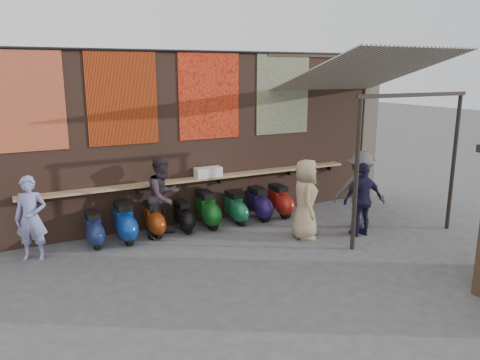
{
  "coord_description": "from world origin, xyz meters",
  "views": [
    {
      "loc": [
        -4.05,
        -7.56,
        3.57
      ],
      "look_at": [
        0.44,
        1.2,
        1.25
      ],
      "focal_mm": 35.0,
      "sensor_mm": 36.0,
      "label": 1
    }
  ],
  "objects_px": {
    "scooter_stool_0": "(94,230)",
    "shopper_tan": "(305,199)",
    "scooter_stool_7": "(280,201)",
    "shopper_navy": "(362,200)",
    "scooter_stool_1": "(125,223)",
    "scooter_stool_6": "(259,204)",
    "diner_left": "(31,218)",
    "diner_right": "(164,196)",
    "scooter_stool_2": "(154,219)",
    "scooter_stool_5": "(235,208)",
    "shelf_box": "(208,172)",
    "shopper_grey": "(360,190)",
    "scooter_stool_4": "(207,210)",
    "scooter_stool_3": "(184,217)"
  },
  "relations": [
    {
      "from": "scooter_stool_0",
      "to": "shopper_tan",
      "type": "relative_size",
      "value": 0.43
    },
    {
      "from": "scooter_stool_0",
      "to": "scooter_stool_7",
      "type": "xyz_separation_m",
      "value": [
        4.51,
        -0.01,
        0.03
      ]
    },
    {
      "from": "scooter_stool_0",
      "to": "shopper_navy",
      "type": "distance_m",
      "value": 5.76
    },
    {
      "from": "scooter_stool_1",
      "to": "shopper_tan",
      "type": "distance_m",
      "value": 3.89
    },
    {
      "from": "scooter_stool_6",
      "to": "diner_left",
      "type": "relative_size",
      "value": 0.5
    },
    {
      "from": "scooter_stool_1",
      "to": "diner_right",
      "type": "bearing_deg",
      "value": -2.67
    },
    {
      "from": "scooter_stool_1",
      "to": "scooter_stool_7",
      "type": "height_order",
      "value": "scooter_stool_1"
    },
    {
      "from": "scooter_stool_2",
      "to": "scooter_stool_5",
      "type": "relative_size",
      "value": 1.0
    },
    {
      "from": "shelf_box",
      "to": "shopper_grey",
      "type": "distance_m",
      "value": 3.54
    },
    {
      "from": "diner_left",
      "to": "shopper_tan",
      "type": "distance_m",
      "value": 5.52
    },
    {
      "from": "shelf_box",
      "to": "scooter_stool_4",
      "type": "distance_m",
      "value": 0.88
    },
    {
      "from": "scooter_stool_4",
      "to": "scooter_stool_5",
      "type": "height_order",
      "value": "scooter_stool_4"
    },
    {
      "from": "shopper_grey",
      "to": "shelf_box",
      "type": "bearing_deg",
      "value": 3.69
    },
    {
      "from": "shelf_box",
      "to": "diner_right",
      "type": "relative_size",
      "value": 0.35
    },
    {
      "from": "scooter_stool_1",
      "to": "scooter_stool_5",
      "type": "height_order",
      "value": "scooter_stool_1"
    },
    {
      "from": "shelf_box",
      "to": "scooter_stool_0",
      "type": "relative_size",
      "value": 0.84
    },
    {
      "from": "shopper_tan",
      "to": "scooter_stool_4",
      "type": "bearing_deg",
      "value": 71.26
    },
    {
      "from": "scooter_stool_6",
      "to": "scooter_stool_0",
      "type": "bearing_deg",
      "value": 179.79
    },
    {
      "from": "shelf_box",
      "to": "scooter_stool_2",
      "type": "distance_m",
      "value": 1.69
    },
    {
      "from": "diner_left",
      "to": "shopper_tan",
      "type": "bearing_deg",
      "value": 8.15
    },
    {
      "from": "scooter_stool_3",
      "to": "shopper_tan",
      "type": "relative_size",
      "value": 0.41
    },
    {
      "from": "scooter_stool_5",
      "to": "scooter_stool_2",
      "type": "bearing_deg",
      "value": 179.16
    },
    {
      "from": "scooter_stool_0",
      "to": "diner_left",
      "type": "height_order",
      "value": "diner_left"
    },
    {
      "from": "scooter_stool_0",
      "to": "scooter_stool_7",
      "type": "relative_size",
      "value": 0.92
    },
    {
      "from": "scooter_stool_6",
      "to": "shopper_navy",
      "type": "xyz_separation_m",
      "value": [
        1.46,
        -2.01,
        0.43
      ]
    },
    {
      "from": "scooter_stool_4",
      "to": "diner_left",
      "type": "height_order",
      "value": "diner_left"
    },
    {
      "from": "scooter_stool_5",
      "to": "diner_right",
      "type": "bearing_deg",
      "value": -176.87
    },
    {
      "from": "scooter_stool_6",
      "to": "diner_left",
      "type": "height_order",
      "value": "diner_left"
    },
    {
      "from": "scooter_stool_3",
      "to": "shopper_navy",
      "type": "height_order",
      "value": "shopper_navy"
    },
    {
      "from": "scooter_stool_5",
      "to": "scooter_stool_0",
      "type": "bearing_deg",
      "value": -179.52
    },
    {
      "from": "scooter_stool_4",
      "to": "scooter_stool_0",
      "type": "bearing_deg",
      "value": -178.87
    },
    {
      "from": "diner_left",
      "to": "shopper_tan",
      "type": "xyz_separation_m",
      "value": [
        5.33,
        -1.41,
        0.05
      ]
    },
    {
      "from": "shelf_box",
      "to": "shopper_tan",
      "type": "height_order",
      "value": "shopper_tan"
    },
    {
      "from": "scooter_stool_6",
      "to": "scooter_stool_2",
      "type": "bearing_deg",
      "value": 178.45
    },
    {
      "from": "scooter_stool_4",
      "to": "diner_right",
      "type": "xyz_separation_m",
      "value": [
        -1.08,
        -0.12,
        0.48
      ]
    },
    {
      "from": "scooter_stool_4",
      "to": "diner_left",
      "type": "distance_m",
      "value": 3.77
    },
    {
      "from": "scooter_stool_3",
      "to": "scooter_stool_6",
      "type": "bearing_deg",
      "value": -1.18
    },
    {
      "from": "shopper_grey",
      "to": "shopper_tan",
      "type": "height_order",
      "value": "shopper_grey"
    },
    {
      "from": "diner_right",
      "to": "scooter_stool_3",
      "type": "bearing_deg",
      "value": -17.52
    },
    {
      "from": "shopper_navy",
      "to": "shopper_tan",
      "type": "height_order",
      "value": "shopper_tan"
    },
    {
      "from": "scooter_stool_0",
      "to": "scooter_stool_5",
      "type": "relative_size",
      "value": 0.96
    },
    {
      "from": "scooter_stool_2",
      "to": "scooter_stool_6",
      "type": "relative_size",
      "value": 0.95
    },
    {
      "from": "scooter_stool_7",
      "to": "diner_right",
      "type": "xyz_separation_m",
      "value": [
        -3.01,
        -0.06,
        0.51
      ]
    },
    {
      "from": "scooter_stool_4",
      "to": "diner_right",
      "type": "distance_m",
      "value": 1.19
    },
    {
      "from": "diner_left",
      "to": "shopper_grey",
      "type": "height_order",
      "value": "shopper_grey"
    },
    {
      "from": "shelf_box",
      "to": "scooter_stool_2",
      "type": "height_order",
      "value": "shelf_box"
    },
    {
      "from": "diner_left",
      "to": "shopper_grey",
      "type": "xyz_separation_m",
      "value": [
        6.87,
        -1.38,
        0.07
      ]
    },
    {
      "from": "scooter_stool_5",
      "to": "shopper_grey",
      "type": "relative_size",
      "value": 0.44
    },
    {
      "from": "scooter_stool_0",
      "to": "shopper_tan",
      "type": "distance_m",
      "value": 4.49
    },
    {
      "from": "scooter_stool_7",
      "to": "scooter_stool_1",
      "type": "bearing_deg",
      "value": -179.74
    }
  ]
}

